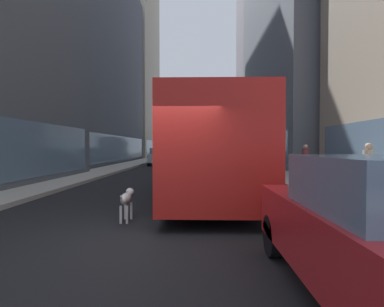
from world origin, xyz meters
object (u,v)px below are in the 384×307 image
dalmatian_dog (127,199)px  pedestrian_in_coat (306,161)px  transit_bus (209,145)px  car_blue_hatchback (203,156)px  car_black_suv (202,153)px  pedestrian_with_handbag (369,169)px  box_truck (174,147)px  car_silver_sedan (161,156)px  car_white_van (168,155)px  car_grey_wagon (202,153)px

dalmatian_dog → pedestrian_in_coat: size_ratio=0.57×
transit_bus → car_blue_hatchback: transit_bus is taller
car_black_suv → pedestrian_in_coat: bearing=-79.5°
car_black_suv → dalmatian_dog: size_ratio=4.77×
pedestrian_with_handbag → box_truck: bearing=105.3°
box_truck → pedestrian_in_coat: 28.52m
pedestrian_in_coat → car_blue_hatchback: bearing=110.1°
car_blue_hatchback → car_silver_sedan: bearing=-166.0°
transit_bus → car_silver_sedan: 17.33m
box_truck → car_silver_sedan: bearing=-90.0°
car_white_van → car_blue_hatchback: bearing=-54.9°
car_white_van → car_black_suv: bearing=62.8°
car_blue_hatchback → car_black_suv: 13.48m
transit_bus → car_white_van: 23.88m
car_blue_hatchback → car_silver_sedan: same height
car_white_van → dalmatian_dog: car_white_van is taller
car_blue_hatchback → dalmatian_dog: 22.55m
car_blue_hatchback → pedestrian_in_coat: (5.06, -13.86, 0.19)m
car_grey_wagon → pedestrian_with_handbag: 38.63m
car_black_suv → transit_bus: bearing=-90.0°
transit_bus → car_white_van: bearing=99.6°
transit_bus → pedestrian_with_handbag: (4.99, -1.89, -0.76)m
pedestrian_in_coat → car_grey_wagon: bearing=98.9°
car_grey_wagon → box_truck: (-4.00, -5.41, 0.84)m
transit_bus → dalmatian_dog: bearing=-113.9°
car_grey_wagon → car_black_suv: bearing=-90.0°
car_silver_sedan → pedestrian_in_coat: 15.73m
box_truck → car_white_van: bearing=-90.0°
transit_bus → car_grey_wagon: bearing=90.0°
car_white_van → pedestrian_in_coat: (9.06, -19.55, 0.19)m
pedestrian_with_handbag → dalmatian_dog: bearing=-158.8°
transit_bus → dalmatian_dog: size_ratio=11.98×
car_white_van → pedestrian_with_handbag: 26.96m
transit_bus → box_truck: (-4.00, 31.01, -0.11)m
car_black_suv → car_blue_hatchback: bearing=-90.0°
box_truck → pedestrian_in_coat: (9.06, -27.04, -0.66)m
transit_bus → car_black_suv: bearing=90.0°
car_white_van → pedestrian_with_handbag: bearing=-70.5°
car_white_van → pedestrian_in_coat: pedestrian_in_coat is taller
car_silver_sedan → box_truck: bearing=90.0°
car_blue_hatchback → car_black_suv: same height
dalmatian_dog → transit_bus: bearing=66.1°
car_white_van → pedestrian_in_coat: 21.55m
car_blue_hatchback → box_truck: box_truck is taller
box_truck → pedestrian_in_coat: size_ratio=4.44×
car_grey_wagon → dalmatian_dog: size_ratio=4.96×
car_blue_hatchback → car_white_van: (-4.00, 5.69, 0.00)m
car_grey_wagon → dalmatian_dog: 41.10m
car_white_van → car_black_suv: (4.00, 7.78, -0.00)m
transit_bus → car_silver_sedan: (-4.00, 16.84, -0.95)m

